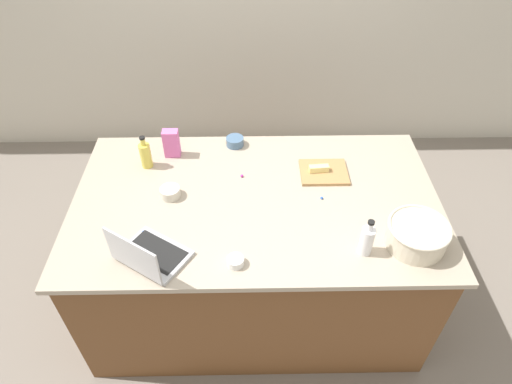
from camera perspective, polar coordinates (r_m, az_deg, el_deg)
ground_plane at (r=3.05m, az=0.00°, el=-13.21°), size 12.00×12.00×0.00m
island_counter at (r=2.69m, az=0.00°, el=-7.83°), size 1.95×1.14×0.90m
laptop at (r=2.10m, az=-13.79°, el=-7.86°), size 0.38×0.36×0.22m
mixing_bowl_large at (r=2.22m, az=20.02°, el=-5.17°), size 0.29×0.29×0.13m
bottle_oil at (r=2.59m, az=-14.03°, el=4.69°), size 0.06×0.06×0.20m
bottle_vinegar at (r=2.11m, az=14.07°, el=-6.01°), size 0.06×0.06×0.21m
cutting_board at (r=2.54m, az=8.71°, el=2.55°), size 0.27×0.22×0.02m
butter_stick_left at (r=2.51m, az=8.10°, el=3.02°), size 0.11×0.04×0.04m
ramekin_small at (r=2.40m, az=-10.99°, el=-0.04°), size 0.11×0.11×0.05m
ramekin_medium at (r=2.71m, az=-2.73°, el=6.51°), size 0.11×0.11×0.05m
ramekin_wide at (r=2.05m, az=-2.66°, el=-8.90°), size 0.08×0.08×0.04m
candy_bag at (r=2.64m, az=-10.83°, el=6.19°), size 0.09×0.06×0.17m
candy_0 at (r=2.38m, az=8.46°, el=-0.75°), size 0.01×0.01×0.01m
candy_1 at (r=2.25m, az=-14.33°, el=-5.05°), size 0.02×0.02×0.02m
candy_2 at (r=2.49m, az=-1.83°, el=2.10°), size 0.02×0.02×0.02m
candy_3 at (r=2.73m, az=-3.68°, el=6.34°), size 0.02×0.02×0.02m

